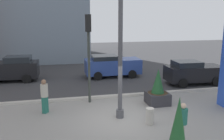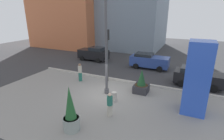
{
  "view_description": "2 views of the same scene",
  "coord_description": "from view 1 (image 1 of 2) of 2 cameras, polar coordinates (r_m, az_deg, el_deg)",
  "views": [
    {
      "loc": [
        -2.82,
        -10.5,
        4.71
      ],
      "look_at": [
        -0.37,
        0.38,
        2.28
      ],
      "focal_mm": 39.74,
      "sensor_mm": 36.0,
      "label": 1
    },
    {
      "loc": [
        5.87,
        -11.55,
        6.34
      ],
      "look_at": [
        0.13,
        0.81,
        1.82
      ],
      "focal_mm": 28.56,
      "sensor_mm": 36.0,
      "label": 2
    }
  ],
  "objects": [
    {
      "name": "ground_plane",
      "position": [
        15.51,
        -1.6,
        -5.4
      ],
      "size": [
        60.0,
        60.0,
        0.0
      ],
      "primitive_type": "plane",
      "color": "#38383A"
    },
    {
      "name": "car_far_lane",
      "position": [
        19.71,
        -22.16,
        0.28
      ],
      "size": [
        4.06,
        2.07,
        1.84
      ],
      "color": "black",
      "rests_on": "ground_plane"
    },
    {
      "name": "plaza_pavement",
      "position": [
        10.12,
        5.2,
        -15.5
      ],
      "size": [
        18.0,
        10.0,
        0.02
      ],
      "primitive_type": "cube",
      "color": "gray",
      "rests_on": "ground_plane"
    },
    {
      "name": "curb_strip",
      "position": [
        14.66,
        -0.94,
        -6.12
      ],
      "size": [
        18.0,
        0.24,
        0.16
      ],
      "primitive_type": "cube",
      "color": "#B7B2A8",
      "rests_on": "ground_plane"
    },
    {
      "name": "traffic_light_corner",
      "position": [
        13.29,
        -5.41,
        5.87
      ],
      "size": [
        0.28,
        0.42,
        4.81
      ],
      "color": "#333833",
      "rests_on": "ground_plane"
    },
    {
      "name": "car_passing_lane",
      "position": [
        18.4,
        18.17,
        -0.47
      ],
      "size": [
        4.03,
        2.06,
        1.66
      ],
      "color": "black",
      "rests_on": "ground_plane"
    },
    {
      "name": "lamp_post",
      "position": [
        11.07,
        1.95,
        6.54
      ],
      "size": [
        0.44,
        0.44,
        7.38
      ],
      "color": "#4C4C51",
      "rests_on": "ground_plane"
    },
    {
      "name": "pedestrian_on_sidewalk",
      "position": [
        9.75,
        15.86,
        -11.3
      ],
      "size": [
        0.5,
        0.5,
        1.6
      ],
      "color": "#B2AD9E",
      "rests_on": "ground_plane"
    },
    {
      "name": "car_curb_west",
      "position": [
        19.59,
        -0.01,
        1.03
      ],
      "size": [
        4.33,
        2.03,
        1.72
      ],
      "color": "#2D4793",
      "rests_on": "ground_plane"
    },
    {
      "name": "potted_plant_curbside",
      "position": [
        13.69,
        10.47,
        -4.76
      ],
      "size": [
        1.15,
        1.15,
        1.97
      ],
      "color": "#2D2D33",
      "rests_on": "ground_plane"
    },
    {
      "name": "concrete_bollard",
      "position": [
        11.28,
        8.68,
        -10.47
      ],
      "size": [
        0.36,
        0.36,
        0.75
      ],
      "primitive_type": "cylinder",
      "color": "#B2ADA3",
      "rests_on": "ground_plane"
    },
    {
      "name": "pedestrian_crossing",
      "position": [
        12.6,
        -15.27,
        -5.47
      ],
      "size": [
        0.5,
        0.5,
        1.72
      ],
      "color": "#236656",
      "rests_on": "ground_plane"
    }
  ]
}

